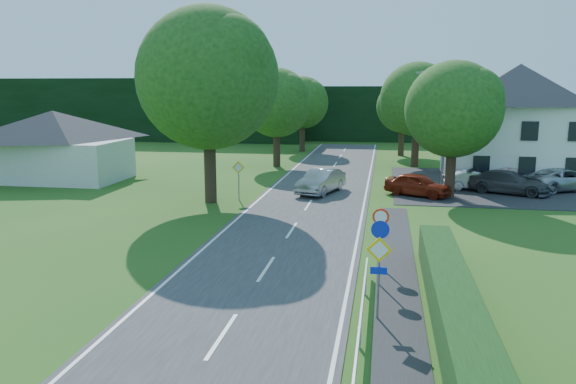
% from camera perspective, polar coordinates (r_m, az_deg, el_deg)
% --- Properties ---
extents(road, '(7.00, 80.00, 0.04)m').
position_cam_1_polar(road, '(29.43, 1.02, -2.97)').
color(road, '#333335').
rests_on(road, ground).
extents(parking_pad, '(14.00, 16.00, 0.04)m').
position_cam_1_polar(parking_pad, '(42.54, 20.02, 0.63)').
color(parking_pad, '#242426').
rests_on(parking_pad, ground).
extents(line_edge_left, '(0.12, 80.00, 0.01)m').
position_cam_1_polar(line_edge_left, '(30.08, -5.12, -2.66)').
color(line_edge_left, white).
rests_on(line_edge_left, road).
extents(line_edge_right, '(0.12, 80.00, 0.01)m').
position_cam_1_polar(line_edge_right, '(29.12, 7.36, -3.15)').
color(line_edge_right, white).
rests_on(line_edge_right, road).
extents(line_centre, '(0.12, 80.00, 0.01)m').
position_cam_1_polar(line_centre, '(29.43, 1.02, -2.92)').
color(line_centre, white).
rests_on(line_centre, road).
extents(tree_main, '(9.40, 9.40, 11.64)m').
position_cam_1_polar(tree_main, '(33.91, -8.07, 8.64)').
color(tree_main, '#174615').
rests_on(tree_main, ground).
extents(tree_left_far, '(7.00, 7.00, 8.58)m').
position_cam_1_polar(tree_left_far, '(49.24, -1.17, 7.56)').
color(tree_left_far, '#174615').
rests_on(tree_left_far, ground).
extents(tree_right_far, '(7.40, 7.40, 9.09)m').
position_cam_1_polar(tree_right_far, '(50.39, 12.92, 7.66)').
color(tree_right_far, '#174615').
rests_on(tree_right_far, ground).
extents(tree_left_back, '(6.60, 6.60, 8.07)m').
position_cam_1_polar(tree_left_back, '(60.99, 1.46, 7.92)').
color(tree_left_back, '#174615').
rests_on(tree_left_back, ground).
extents(tree_right_back, '(6.20, 6.20, 7.56)m').
position_cam_1_polar(tree_right_back, '(58.38, 11.51, 7.34)').
color(tree_right_back, '#174615').
rests_on(tree_right_back, ground).
extents(tree_right_mid, '(7.00, 7.00, 8.58)m').
position_cam_1_polar(tree_right_mid, '(36.60, 16.38, 6.06)').
color(tree_right_mid, '#174615').
rests_on(tree_right_mid, ground).
extents(treeline_left, '(44.00, 6.00, 8.00)m').
position_cam_1_polar(treeline_left, '(77.42, -15.05, 8.12)').
color(treeline_left, black).
rests_on(treeline_left, ground).
extents(treeline_right, '(30.00, 5.00, 7.00)m').
position_cam_1_polar(treeline_right, '(74.44, 12.73, 7.75)').
color(treeline_right, black).
rests_on(treeline_right, ground).
extents(bungalow_left, '(11.00, 6.50, 5.20)m').
position_cam_1_polar(bungalow_left, '(45.56, -22.63, 4.50)').
color(bungalow_left, silver).
rests_on(bungalow_left, ground).
extents(house_white, '(10.60, 8.40, 8.60)m').
position_cam_1_polar(house_white, '(45.38, 22.22, 6.66)').
color(house_white, white).
rests_on(house_white, ground).
extents(streetlight, '(2.03, 0.18, 8.00)m').
position_cam_1_polar(streetlight, '(38.53, 15.41, 6.58)').
color(streetlight, gray).
rests_on(streetlight, ground).
extents(sign_priority_right, '(0.78, 0.09, 2.59)m').
position_cam_1_polar(sign_priority_right, '(17.05, 9.22, -7.10)').
color(sign_priority_right, gray).
rests_on(sign_priority_right, ground).
extents(sign_roundabout, '(0.64, 0.08, 2.37)m').
position_cam_1_polar(sign_roundabout, '(19.96, 9.32, -4.83)').
color(sign_roundabout, gray).
rests_on(sign_roundabout, ground).
extents(sign_speed_limit, '(0.64, 0.11, 2.37)m').
position_cam_1_polar(sign_speed_limit, '(21.87, 9.39, -3.21)').
color(sign_speed_limit, gray).
rests_on(sign_speed_limit, ground).
extents(sign_priority_left, '(0.78, 0.09, 2.44)m').
position_cam_1_polar(sign_priority_left, '(34.81, -5.05, 1.97)').
color(sign_priority_left, gray).
rests_on(sign_priority_left, ground).
extents(moving_car, '(2.99, 5.04, 1.57)m').
position_cam_1_polar(moving_car, '(36.95, 3.37, 1.10)').
color(moving_car, '#9D9EA2').
rests_on(moving_car, road).
extents(motorcycle, '(1.05, 2.03, 1.02)m').
position_cam_1_polar(motorcycle, '(40.65, 3.46, 1.58)').
color(motorcycle, black).
rests_on(motorcycle, road).
extents(parked_car_red, '(4.56, 3.45, 1.45)m').
position_cam_1_polar(parked_car_red, '(36.94, 13.06, 0.74)').
color(parked_car_red, maroon).
rests_on(parked_car_red, parking_pad).
extents(parked_car_silver_a, '(4.08, 1.68, 1.31)m').
position_cam_1_polar(parked_car_silver_a, '(40.23, 18.42, 1.17)').
color(parked_car_silver_a, silver).
rests_on(parked_car_silver_a, parking_pad).
extents(parked_car_grey, '(5.49, 3.88, 1.47)m').
position_cam_1_polar(parked_car_grey, '(39.54, 21.52, 0.93)').
color(parked_car_grey, '#424247').
rests_on(parked_car_grey, parking_pad).
extents(parked_car_silver_b, '(5.96, 4.55, 1.50)m').
position_cam_1_polar(parked_car_silver_b, '(42.24, 26.27, 1.17)').
color(parked_car_silver_b, '#BABBC2').
rests_on(parked_car_silver_b, parking_pad).
extents(parasol, '(2.44, 2.46, 1.72)m').
position_cam_1_polar(parasol, '(40.00, 21.44, 1.21)').
color(parasol, red).
rests_on(parasol, parking_pad).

